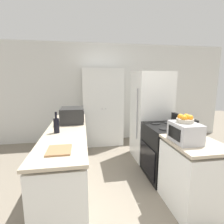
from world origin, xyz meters
The scene contains 11 objects.
wall_back centered at (0.00, 3.39, 1.30)m, with size 7.00×0.06×2.60m.
counter_left centered at (-0.81, 1.31, 0.43)m, with size 0.60×2.41×0.89m.
counter_right centered at (0.81, 0.48, 0.43)m, with size 0.60×0.76×0.89m.
pantry_cabinet centered at (-0.04, 3.05, 0.96)m, with size 0.99×0.59×1.93m.
stove centered at (0.83, 1.25, 0.46)m, with size 0.66×0.75×1.05m.
refrigerator centered at (0.85, 2.03, 0.90)m, with size 0.72×0.73×1.81m.
microwave centered at (-0.73, 1.77, 1.03)m, with size 0.40×0.46×0.27m.
wine_bottle centered at (-0.92, 1.16, 1.01)m, with size 0.08×0.08×0.31m.
toaster_oven centered at (0.68, 0.51, 1.01)m, with size 0.29×0.38×0.24m.
fruit_bowl centered at (0.68, 0.52, 1.18)m, with size 0.20×0.20×0.10m.
cutting_board centered at (-0.81, 0.47, 0.90)m, with size 0.25×0.29×0.02m.
Camera 1 is at (-0.54, -1.36, 1.64)m, focal length 28.00 mm.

